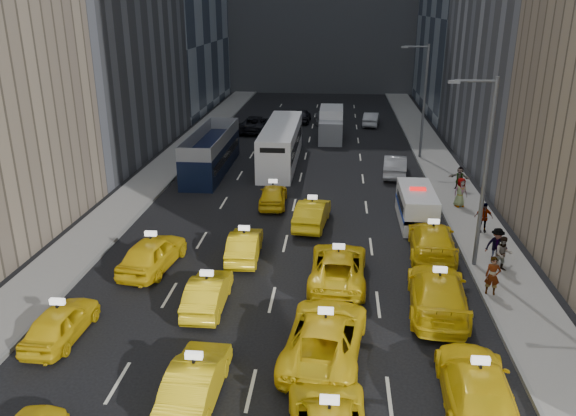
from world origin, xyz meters
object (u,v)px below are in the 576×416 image
double_decker (211,152)px  pedestrian_0 (493,276)px  box_truck (331,124)px  nypd_van (416,207)px  city_bus (281,144)px

double_decker → pedestrian_0: double_decker is taller
double_decker → box_truck: 14.36m
nypd_van → double_decker: 16.76m
nypd_van → pedestrian_0: size_ratio=2.91×
box_truck → double_decker: bearing=-130.6°
city_bus → box_truck: 9.44m
box_truck → nypd_van: bearing=-78.9°
double_decker → pedestrian_0: (16.10, -17.86, -0.48)m
pedestrian_0 → box_truck: bearing=113.8°
city_bus → pedestrian_0: (11.15, -20.62, -0.51)m
nypd_van → box_truck: (-5.26, 20.65, 0.43)m
city_bus → pedestrian_0: bearing=-56.2°
nypd_van → double_decker: double_decker is taller
box_truck → pedestrian_0: box_truck is taller
nypd_van → pedestrian_0: nypd_van is taller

